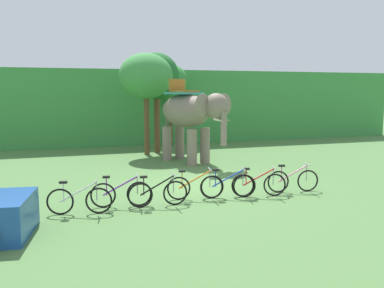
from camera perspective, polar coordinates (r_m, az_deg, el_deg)
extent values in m
plane|color=#4C753D|center=(14.09, 0.55, -5.79)|extent=(80.00, 80.00, 0.00)
cube|color=#3D8E42|center=(27.00, -8.70, 5.34)|extent=(36.00, 6.00, 4.49)
cylinder|color=brown|center=(20.57, -6.41, 2.56)|extent=(0.27, 0.27, 2.95)
ellipsoid|color=#3D8E42|center=(20.51, -6.52, 9.53)|extent=(2.69, 2.69, 2.27)
cylinder|color=brown|center=(21.21, -4.95, 2.70)|extent=(0.30, 0.30, 2.93)
ellipsoid|color=#1E6028|center=(21.15, -5.03, 9.56)|extent=(2.32, 2.32, 2.37)
cylinder|color=brown|center=(23.96, -3.00, 3.08)|extent=(0.20, 0.20, 2.76)
ellipsoid|color=#338438|center=(23.89, -3.04, 8.66)|extent=(2.04, 2.04, 2.11)
ellipsoid|color=gray|center=(18.32, -0.93, 4.74)|extent=(2.41, 3.22, 1.50)
cylinder|color=gray|center=(18.04, 1.84, -0.25)|extent=(0.44, 0.44, 1.60)
cylinder|color=gray|center=(17.54, -0.01, -0.48)|extent=(0.44, 0.44, 1.60)
cylinder|color=gray|center=(19.39, -1.75, 0.30)|extent=(0.44, 0.44, 1.60)
cylinder|color=gray|center=(18.92, -3.56, 0.10)|extent=(0.44, 0.44, 1.60)
ellipsoid|color=gray|center=(16.82, 3.44, 5.33)|extent=(1.35, 1.40, 1.10)
ellipsoid|color=gray|center=(17.36, 4.58, 5.55)|extent=(0.84, 0.47, 0.96)
ellipsoid|color=gray|center=(16.51, 1.53, 5.47)|extent=(0.84, 0.47, 0.96)
cylinder|color=gray|center=(16.56, 4.50, 2.16)|extent=(0.26, 0.26, 1.40)
cone|color=beige|center=(16.72, 4.93, 3.41)|extent=(0.33, 0.57, 0.21)
cone|color=beige|center=(16.41, 3.85, 3.34)|extent=(0.33, 0.57, 0.21)
cube|color=teal|center=(18.38, -1.14, 7.18)|extent=(1.73, 1.71, 0.08)
cube|color=olive|center=(18.37, -1.14, 7.46)|extent=(1.25, 1.36, 0.10)
cube|color=olive|center=(18.76, -2.12, 8.31)|extent=(0.87, 0.44, 0.56)
cylinder|color=gray|center=(19.46, -3.61, 3.56)|extent=(0.08, 0.08, 0.90)
torus|color=black|center=(11.25, -18.14, -7.76)|extent=(0.71, 0.19, 0.71)
torus|color=black|center=(11.08, -13.03, -7.80)|extent=(0.71, 0.19, 0.71)
cylinder|color=silver|center=(11.09, -15.78, -6.54)|extent=(0.96, 0.24, 0.54)
cylinder|color=silver|center=(11.16, -17.69, -6.48)|extent=(0.03, 0.03, 0.52)
cube|color=black|center=(11.10, -17.75, -5.18)|extent=(0.22, 0.14, 0.06)
cylinder|color=#9E9EA3|center=(11.02, -13.33, -6.40)|extent=(0.03, 0.03, 0.55)
cylinder|color=#9E9EA3|center=(10.96, -13.38, -5.03)|extent=(0.14, 0.52, 0.03)
torus|color=black|center=(11.60, -12.45, -7.10)|extent=(0.71, 0.16, 0.71)
torus|color=black|center=(11.58, -7.47, -7.00)|extent=(0.71, 0.16, 0.71)
cylinder|color=purple|center=(11.52, -10.12, -5.85)|extent=(0.97, 0.19, 0.54)
cylinder|color=purple|center=(11.53, -11.99, -5.84)|extent=(0.03, 0.03, 0.52)
cube|color=black|center=(11.47, -12.03, -4.58)|extent=(0.21, 0.13, 0.06)
cylinder|color=#9E9EA3|center=(11.51, -7.75, -5.66)|extent=(0.03, 0.03, 0.55)
cylinder|color=#9E9EA3|center=(11.45, -7.77, -4.34)|extent=(0.11, 0.52, 0.03)
torus|color=black|center=(11.42, -7.32, -7.21)|extent=(0.71, 0.08, 0.71)
torus|color=black|center=(11.59, -2.38, -6.93)|extent=(0.71, 0.08, 0.71)
cylinder|color=black|center=(11.43, -4.97, -5.87)|extent=(0.97, 0.09, 0.54)
cylinder|color=black|center=(11.37, -6.84, -5.92)|extent=(0.03, 0.03, 0.52)
cube|color=black|center=(11.31, -6.86, -4.63)|extent=(0.20, 0.11, 0.06)
cylinder|color=#9E9EA3|center=(11.51, -2.64, -5.59)|extent=(0.03, 0.03, 0.55)
cylinder|color=#9E9EA3|center=(11.46, -2.64, -4.28)|extent=(0.06, 0.52, 0.03)
torus|color=black|center=(12.12, -1.88, -6.28)|extent=(0.71, 0.16, 0.71)
torus|color=black|center=(12.29, 2.77, -6.09)|extent=(0.71, 0.16, 0.71)
cylinder|color=orange|center=(12.13, 0.34, -5.05)|extent=(0.97, 0.19, 0.54)
cylinder|color=orange|center=(12.07, -1.42, -5.07)|extent=(0.03, 0.03, 0.52)
cube|color=black|center=(12.02, -1.42, -3.86)|extent=(0.21, 0.13, 0.06)
cylinder|color=#9E9EA3|center=(12.21, 2.55, -4.83)|extent=(0.03, 0.03, 0.55)
cylinder|color=#9E9EA3|center=(12.16, 2.56, -3.58)|extent=(0.11, 0.52, 0.03)
torus|color=black|center=(12.32, 2.87, -6.05)|extent=(0.71, 0.19, 0.71)
torus|color=black|center=(12.51, 7.42, -5.89)|extent=(0.71, 0.19, 0.71)
cylinder|color=blue|center=(12.35, 5.06, -4.85)|extent=(0.96, 0.24, 0.54)
cylinder|color=blue|center=(12.28, 3.34, -4.86)|extent=(0.03, 0.03, 0.52)
cube|color=black|center=(12.23, 3.35, -3.67)|extent=(0.22, 0.14, 0.06)
cylinder|color=#9E9EA3|center=(12.44, 7.21, -4.65)|extent=(0.03, 0.03, 0.55)
cylinder|color=#9E9EA3|center=(12.39, 7.23, -3.43)|extent=(0.14, 0.52, 0.03)
torus|color=black|center=(12.57, 7.19, -5.83)|extent=(0.70, 0.22, 0.71)
torus|color=black|center=(12.80, 11.60, -5.68)|extent=(0.70, 0.22, 0.71)
cylinder|color=red|center=(12.61, 9.33, -4.66)|extent=(0.95, 0.27, 0.54)
cylinder|color=red|center=(12.53, 7.66, -4.66)|extent=(0.03, 0.03, 0.52)
cube|color=black|center=(12.48, 7.68, -3.50)|extent=(0.22, 0.14, 0.06)
cylinder|color=#9E9EA3|center=(12.73, 11.42, -4.46)|extent=(0.03, 0.03, 0.55)
cylinder|color=#9E9EA3|center=(12.67, 11.45, -3.27)|extent=(0.15, 0.51, 0.03)
torus|color=black|center=(13.26, 12.09, -5.23)|extent=(0.71, 0.17, 0.71)
torus|color=black|center=(13.64, 16.04, -5.01)|extent=(0.71, 0.17, 0.71)
cylinder|color=pink|center=(13.38, 14.03, -4.08)|extent=(0.96, 0.20, 0.54)
cylinder|color=pink|center=(13.24, 12.53, -4.11)|extent=(0.03, 0.03, 0.52)
cube|color=black|center=(13.19, 12.56, -3.01)|extent=(0.21, 0.13, 0.06)
cylinder|color=#9E9EA3|center=(13.56, 15.89, -3.86)|extent=(0.03, 0.03, 0.55)
cylinder|color=#9E9EA3|center=(13.51, 15.94, -2.74)|extent=(0.12, 0.52, 0.03)
cylinder|color=black|center=(11.04, -24.63, -8.55)|extent=(0.66, 0.28, 0.64)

